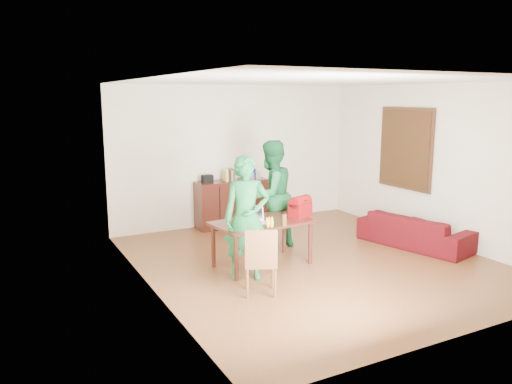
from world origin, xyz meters
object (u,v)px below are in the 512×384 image
person_near (246,218)px  table (262,226)px  red_bag (300,209)px  sofa (415,230)px  laptop (254,220)px  chair (261,274)px  bottle (284,219)px  person_far (271,195)px

person_near → table: bearing=61.1°
red_bag → sofa: 2.19m
laptop → chair: bearing=-95.8°
laptop → bottle: 0.45m
laptop → red_bag: (0.80, 0.02, 0.09)m
person_far → sofa: size_ratio=0.96×
person_far → bottle: bearing=54.4°
table → chair: bearing=-125.0°
bottle → sofa: bearing=1.3°
table → bottle: size_ratio=7.88×
chair → person_far: (1.08, 1.66, 0.64)m
person_near → red_bag: size_ratio=4.88×
person_near → person_far: bearing=69.3°
person_near → person_far: 1.44m
person_near → laptop: 0.41m
table → chair: size_ratio=1.72×
bottle → sofa: 2.64m
red_bag → sofa: (2.10, -0.28, -0.54)m
laptop → bottle: (0.31, -0.32, 0.05)m
chair → person_far: 2.08m
table → person_near: person_near is taller
chair → laptop: (0.37, 0.88, 0.47)m
chair → laptop: laptop is taller
table → red_bag: 0.66m
table → laptop: 0.22m
person_far → table: bearing=37.0°
table → red_bag: bearing=-9.9°
red_bag → table: bearing=154.6°
person_near → laptop: person_near is taller
sofa → laptop: bearing=71.1°
person_near → sofa: bearing=22.4°
red_bag → bottle: bearing=-165.8°
laptop → sofa: bearing=11.8°
person_near → bottle: 0.59m
person_near → sofa: person_near is taller
table → bottle: (0.14, -0.39, 0.18)m
chair → bottle: (0.68, 0.56, 0.52)m
chair → person_far: person_far is taller
bottle → sofa: bottle is taller
laptop → red_bag: red_bag is taller
person_far → red_bag: (0.09, -0.75, -0.09)m
table → laptop: (-0.17, -0.07, 0.13)m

